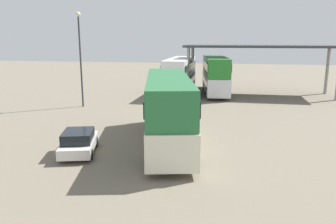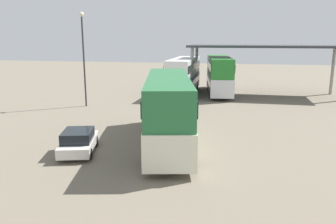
# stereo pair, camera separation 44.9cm
# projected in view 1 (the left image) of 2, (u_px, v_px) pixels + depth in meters

# --- Properties ---
(ground_plane) EXTENTS (140.00, 140.00, 0.00)m
(ground_plane) POSITION_uv_depth(u_px,v_px,m) (175.00, 157.00, 18.46)
(ground_plane) COLOR #706756
(double_decker_main) EXTENTS (4.92, 11.62, 4.16)m
(double_decker_main) POSITION_uv_depth(u_px,v_px,m) (168.00, 107.00, 20.35)
(double_decker_main) COLOR silver
(double_decker_main) RESTS_ON ground_plane
(parked_hatchback) EXTENTS (2.67, 4.07, 1.35)m
(parked_hatchback) POSITION_uv_depth(u_px,v_px,m) (79.00, 142.00, 18.87)
(parked_hatchback) COLOR silver
(parked_hatchback) RESTS_ON ground_plane
(double_decker_near_canopy) EXTENTS (2.60, 10.65, 4.12)m
(double_decker_near_canopy) POSITION_uv_depth(u_px,v_px,m) (180.00, 74.00, 38.90)
(double_decker_near_canopy) COLOR navy
(double_decker_near_canopy) RESTS_ON ground_plane
(double_decker_mid_row) EXTENTS (3.83, 11.26, 4.29)m
(double_decker_mid_row) POSITION_uv_depth(u_px,v_px,m) (215.00, 73.00, 39.22)
(double_decker_mid_row) COLOR silver
(double_decker_mid_row) RESTS_ON ground_plane
(depot_canopy) EXTENTS (17.01, 5.59, 5.64)m
(depot_canopy) POSITION_uv_depth(u_px,v_px,m) (260.00, 49.00, 37.66)
(depot_canopy) COLOR #33353A
(depot_canopy) RESTS_ON ground_plane
(lamppost_tall) EXTENTS (0.44, 0.44, 8.74)m
(lamppost_tall) POSITION_uv_depth(u_px,v_px,m) (80.00, 49.00, 30.86)
(lamppost_tall) COLOR #33353A
(lamppost_tall) RESTS_ON ground_plane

